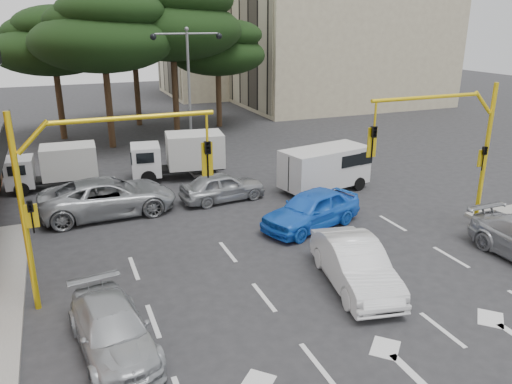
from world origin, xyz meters
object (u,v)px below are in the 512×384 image
car_white_hatch (355,264)px  car_silver_wagon (112,330)px  signal_mast_right (453,140)px  signal_mast_left (86,180)px  box_truck_b (179,156)px  car_silver_cross_a (109,197)px  box_truck_a (53,168)px  car_blue_compact (311,209)px  van_white (325,169)px  car_silver_cross_b (223,186)px  street_lamp_center (188,72)px

car_white_hatch → car_silver_wagon: car_white_hatch is taller
signal_mast_right → signal_mast_left: size_ratio=1.00×
box_truck_b → car_silver_cross_a: bearing=142.4°
car_silver_cross_a → box_truck_b: 5.92m
signal_mast_left → car_silver_wagon: signal_mast_left is taller
signal_mast_right → car_silver_wagon: (-13.51, -2.96, -3.25)m
car_white_hatch → car_silver_wagon: (-7.74, -0.54, -0.14)m
car_silver_wagon → box_truck_a: size_ratio=0.97×
car_blue_compact → car_silver_cross_a: bearing=-140.5°
car_blue_compact → van_white: 4.92m
van_white → box_truck_a: (-12.75, 5.54, -0.03)m
signal_mast_left → car_white_hatch: bearing=-17.1°
car_silver_cross_b → box_truck_b: box_truck_b is taller
car_silver_cross_a → box_truck_a: bearing=22.6°
street_lamp_center → box_truck_b: (-1.44, -2.67, -4.19)m
street_lamp_center → box_truck_b: 5.18m
street_lamp_center → box_truck_a: bearing=-165.7°
signal_mast_left → street_lamp_center: size_ratio=0.77×
car_silver_cross_a → van_white: 10.58m
signal_mast_right → box_truck_a: signal_mast_right is taller
signal_mast_left → car_silver_wagon: 4.40m
car_silver_cross_a → car_blue_compact: bearing=-123.4°
street_lamp_center → car_silver_cross_b: bearing=-93.0°
street_lamp_center → car_blue_compact: size_ratio=1.66×
car_blue_compact → street_lamp_center: bearing=171.1°
box_truck_a → car_white_hatch: bearing=-146.2°
car_white_hatch → car_silver_wagon: 7.76m
signal_mast_right → car_white_hatch: bearing=-157.3°
signal_mast_left → car_white_hatch: (7.84, -2.41, -3.11)m
car_silver_wagon → box_truck_a: 15.02m
car_silver_cross_a → box_truck_a: 5.30m
box_truck_b → car_silver_wagon: bearing=167.7°
signal_mast_right → car_silver_cross_b: (-7.17, 7.01, -3.18)m
car_silver_wagon → car_silver_cross_b: bearing=50.5°
car_white_hatch → box_truck_a: size_ratio=1.04×
signal_mast_right → signal_mast_left: (-13.61, 0.00, 0.00)m
car_silver_wagon → box_truck_b: bearing=62.8°
street_lamp_center → signal_mast_right: bearing=-64.1°
car_silver_cross_b → signal_mast_left: bearing=132.1°
car_blue_compact → car_silver_cross_a: 9.02m
box_truck_b → car_white_hatch: bearing=-161.9°
car_silver_cross_a → car_silver_cross_b: car_silver_cross_a is taller
car_blue_compact → car_white_hatch: bearing=-30.6°
signal_mast_left → car_white_hatch: size_ratio=1.28×
signal_mast_left → car_blue_compact: (8.85, 2.49, -3.09)m
signal_mast_left → box_truck_b: size_ratio=1.20×
box_truck_b → box_truck_a: bearing=91.9°
signal_mast_left → car_silver_cross_b: bearing=47.4°
car_white_hatch → car_silver_cross_a: car_silver_cross_a is taller
car_silver_cross_a → box_truck_b: bearing=-47.4°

